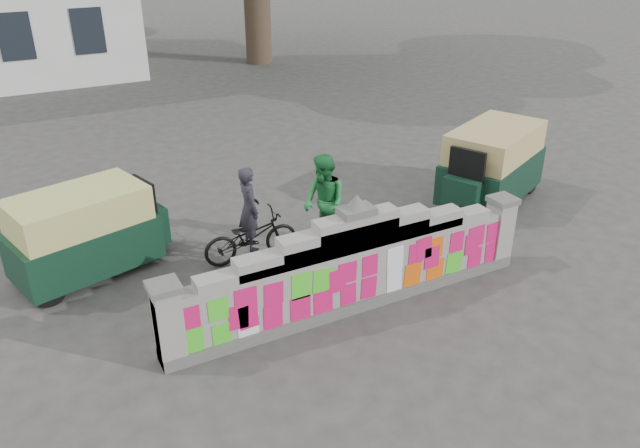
% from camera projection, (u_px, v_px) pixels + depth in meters
% --- Properties ---
extents(ground, '(100.00, 100.00, 0.00)m').
position_uv_depth(ground, '(354.00, 307.00, 10.24)').
color(ground, '#383533').
rests_on(ground, ground).
extents(parapet_wall, '(6.48, 0.44, 2.01)m').
position_uv_depth(parapet_wall, '(355.00, 267.00, 9.90)').
color(parapet_wall, '#4C4C49').
rests_on(parapet_wall, ground).
extents(cyclist_bike, '(1.81, 0.70, 0.93)m').
position_uv_depth(cyclist_bike, '(251.00, 237.00, 11.43)').
color(cyclist_bike, black).
rests_on(cyclist_bike, ground).
extents(cyclist_rider, '(0.41, 0.60, 1.58)m').
position_uv_depth(cyclist_rider, '(250.00, 221.00, 11.29)').
color(cyclist_rider, '#25222B').
rests_on(cyclist_rider, ground).
extents(pedestrian, '(0.74, 0.93, 1.86)m').
position_uv_depth(pedestrian, '(324.00, 203.00, 11.66)').
color(pedestrian, '#217A39').
rests_on(pedestrian, ground).
extents(rickshaw_left, '(2.90, 1.90, 1.55)m').
position_uv_depth(rickshaw_left, '(86.00, 232.00, 10.89)').
color(rickshaw_left, black).
rests_on(rickshaw_left, ground).
extents(rickshaw_right, '(3.12, 2.37, 1.69)m').
position_uv_depth(rickshaw_right, '(491.00, 164.00, 13.61)').
color(rickshaw_right, black).
rests_on(rickshaw_right, ground).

